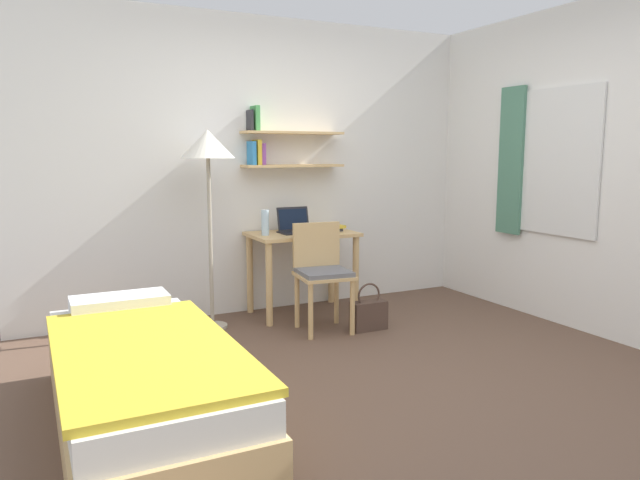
# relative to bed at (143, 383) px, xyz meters

# --- Properties ---
(ground_plane) EXTENTS (5.28, 5.28, 0.00)m
(ground_plane) POSITION_rel_bed_xyz_m (1.47, -0.05, -0.24)
(ground_plane) COLOR brown
(wall_back) EXTENTS (4.40, 0.27, 2.60)m
(wall_back) POSITION_rel_bed_xyz_m (1.47, 1.97, 1.06)
(wall_back) COLOR white
(wall_back) RESTS_ON ground_plane
(wall_right) EXTENTS (0.10, 4.40, 2.60)m
(wall_right) POSITION_rel_bed_xyz_m (3.49, -0.01, 1.06)
(wall_right) COLOR white
(wall_right) RESTS_ON ground_plane
(bed) EXTENTS (0.85, 1.96, 0.54)m
(bed) POSITION_rel_bed_xyz_m (0.00, 0.00, 0.00)
(bed) COLOR tan
(bed) RESTS_ON ground_plane
(desk) EXTENTS (0.92, 0.57, 0.73)m
(desk) POSITION_rel_bed_xyz_m (1.67, 1.65, 0.34)
(desk) COLOR tan
(desk) RESTS_ON ground_plane
(desk_chair) EXTENTS (0.46, 0.46, 0.86)m
(desk_chair) POSITION_rel_bed_xyz_m (1.61, 1.14, 0.25)
(desk_chair) COLOR tan
(desk_chair) RESTS_ON ground_plane
(standing_lamp) EXTENTS (0.42, 0.42, 1.60)m
(standing_lamp) POSITION_rel_bed_xyz_m (0.82, 1.57, 1.18)
(standing_lamp) COLOR #B2A893
(standing_lamp) RESTS_ON ground_plane
(laptop) EXTENTS (0.30, 0.23, 0.22)m
(laptop) POSITION_rel_bed_xyz_m (1.62, 1.68, 0.55)
(laptop) COLOR black
(laptop) RESTS_ON desk
(water_bottle) EXTENTS (0.06, 0.06, 0.22)m
(water_bottle) POSITION_rel_bed_xyz_m (1.32, 1.63, 0.60)
(water_bottle) COLOR silver
(water_bottle) RESTS_ON desk
(book_stack) EXTENTS (0.18, 0.24, 0.05)m
(book_stack) POSITION_rel_bed_xyz_m (1.97, 1.66, 0.52)
(book_stack) COLOR #333338
(book_stack) RESTS_ON desk
(handbag) EXTENTS (0.30, 0.12, 0.39)m
(handbag) POSITION_rel_bed_xyz_m (1.94, 0.95, -0.11)
(handbag) COLOR #4C382D
(handbag) RESTS_ON ground_plane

